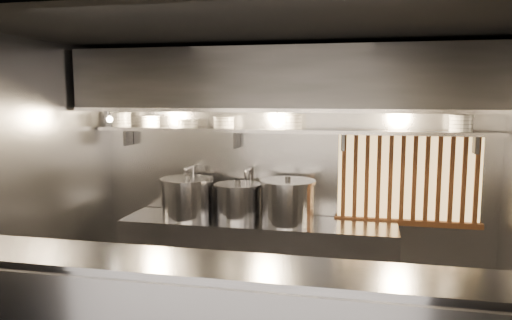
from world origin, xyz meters
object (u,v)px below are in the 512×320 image
at_px(pendant_bulb, 277,124).
at_px(stock_pot_left, 238,201).
at_px(heat_lamp, 108,114).
at_px(stock_pot_mid, 187,197).
at_px(stock_pot_right, 288,201).

relative_size(pendant_bulb, stock_pot_left, 0.31).
xyz_separation_m(heat_lamp, stock_pot_left, (1.36, 0.33, -0.97)).
distance_m(pendant_bulb, stock_pot_mid, 1.31).
xyz_separation_m(pendant_bulb, stock_pot_mid, (-1.01, -0.07, -0.84)).
distance_m(stock_pot_mid, stock_pot_right, 1.15).
height_order(pendant_bulb, stock_pot_right, pendant_bulb).
xyz_separation_m(heat_lamp, stock_pot_right, (1.94, 0.25, -0.93)).
distance_m(heat_lamp, stock_pot_left, 1.70).
xyz_separation_m(stock_pot_mid, stock_pot_right, (1.15, -0.02, 0.01)).
distance_m(stock_pot_left, stock_pot_mid, 0.58).
height_order(stock_pot_left, stock_pot_mid, stock_pot_mid).
bearing_deg(pendant_bulb, heat_lamp, -169.00).
height_order(stock_pot_left, stock_pot_right, stock_pot_right).
distance_m(pendant_bulb, stock_pot_left, 0.97).
bearing_deg(pendant_bulb, stock_pot_right, -34.65).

